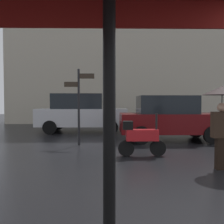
{
  "coord_description": "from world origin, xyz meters",
  "views": [
    {
      "loc": [
        -0.56,
        -2.78,
        1.54
      ],
      "look_at": [
        -0.44,
        4.14,
        1.27
      ],
      "focal_mm": 39.21,
      "sensor_mm": 36.0,
      "label": 1
    }
  ],
  "objects_px": {
    "parked_car_right": "(169,118)",
    "street_signpost": "(79,99)",
    "parked_scooter": "(140,137)",
    "parked_car_left": "(81,113)",
    "pedestrian_with_umbrella": "(222,106)"
  },
  "relations": [
    {
      "from": "pedestrian_with_umbrella",
      "to": "street_signpost",
      "type": "xyz_separation_m",
      "value": [
        -3.64,
        3.31,
        0.21
      ]
    },
    {
      "from": "pedestrian_with_umbrella",
      "to": "parked_car_left",
      "type": "bearing_deg",
      "value": -157.77
    },
    {
      "from": "pedestrian_with_umbrella",
      "to": "parked_car_left",
      "type": "relative_size",
      "value": 0.42
    },
    {
      "from": "street_signpost",
      "to": "pedestrian_with_umbrella",
      "type": "bearing_deg",
      "value": -42.27
    },
    {
      "from": "parked_car_right",
      "to": "parked_car_left",
      "type": "bearing_deg",
      "value": -52.2
    },
    {
      "from": "parked_car_right",
      "to": "street_signpost",
      "type": "xyz_separation_m",
      "value": [
        -3.53,
        -0.96,
        0.74
      ]
    },
    {
      "from": "pedestrian_with_umbrella",
      "to": "parked_car_right",
      "type": "bearing_deg",
      "value": 174.61
    },
    {
      "from": "parked_car_right",
      "to": "pedestrian_with_umbrella",
      "type": "bearing_deg",
      "value": 75.98
    },
    {
      "from": "pedestrian_with_umbrella",
      "to": "parked_car_left",
      "type": "height_order",
      "value": "parked_car_left"
    },
    {
      "from": "parked_car_right",
      "to": "street_signpost",
      "type": "height_order",
      "value": "street_signpost"
    },
    {
      "from": "parked_scooter",
      "to": "parked_car_left",
      "type": "bearing_deg",
      "value": 126.5
    },
    {
      "from": "parked_car_left",
      "to": "parked_scooter",
      "type": "bearing_deg",
      "value": -70.99
    },
    {
      "from": "pedestrian_with_umbrella",
      "to": "street_signpost",
      "type": "distance_m",
      "value": 4.92
    },
    {
      "from": "parked_scooter",
      "to": "pedestrian_with_umbrella",
      "type": "bearing_deg",
      "value": -26.1
    },
    {
      "from": "parked_scooter",
      "to": "parked_car_left",
      "type": "xyz_separation_m",
      "value": [
        -2.33,
        5.73,
        0.45
      ]
    }
  ]
}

